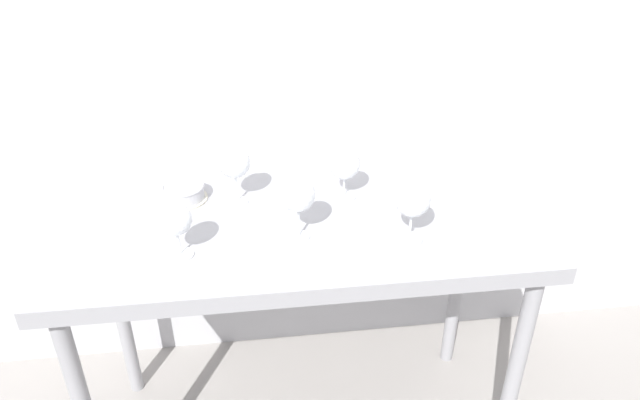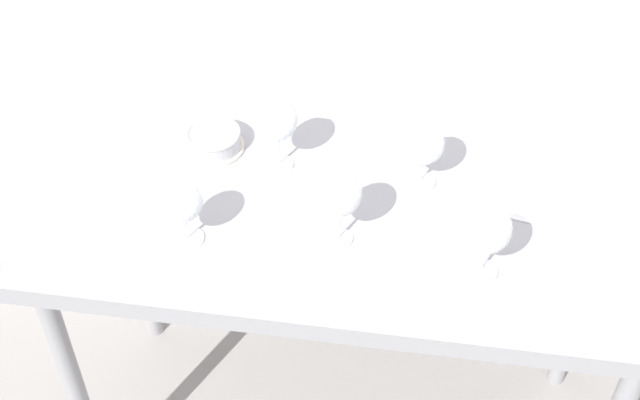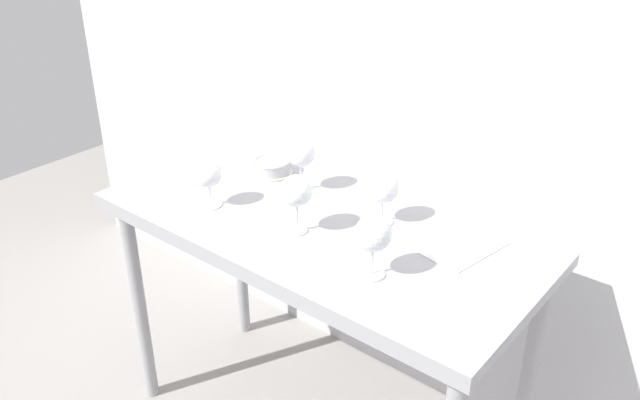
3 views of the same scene
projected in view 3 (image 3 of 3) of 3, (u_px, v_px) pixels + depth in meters
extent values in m
cube|color=#BABABF|center=(410.00, 60.00, 2.20)|extent=(3.80, 0.04, 2.60)
cube|color=#96969B|center=(318.00, 226.00, 2.05)|extent=(1.40, 0.64, 0.04)
cube|color=#96969B|center=(243.00, 273.00, 1.83)|extent=(1.40, 0.01, 0.05)
cylinder|color=#96969B|center=(139.00, 305.00, 2.44)|extent=(0.05, 0.05, 0.86)
cylinder|color=#96969B|center=(240.00, 248.00, 2.80)|extent=(0.05, 0.05, 0.86)
cylinder|color=#96969B|center=(527.00, 382.00, 2.08)|extent=(0.05, 0.05, 0.86)
cylinder|color=white|center=(211.00, 205.00, 2.13)|extent=(0.07, 0.07, 0.00)
cylinder|color=white|center=(210.00, 194.00, 2.12)|extent=(0.01, 0.01, 0.07)
sphere|color=white|center=(208.00, 174.00, 2.08)|extent=(0.09, 0.09, 0.09)
cylinder|color=maroon|center=(209.00, 178.00, 2.09)|extent=(0.06, 0.06, 0.03)
cylinder|color=white|center=(297.00, 231.00, 1.99)|extent=(0.06, 0.06, 0.00)
cylinder|color=white|center=(297.00, 217.00, 1.96)|extent=(0.01, 0.01, 0.09)
sphere|color=white|center=(296.00, 191.00, 1.92)|extent=(0.10, 0.10, 0.10)
cylinder|color=maroon|center=(297.00, 196.00, 1.93)|extent=(0.07, 0.07, 0.03)
cylinder|color=white|center=(372.00, 274.00, 1.78)|extent=(0.07, 0.07, 0.00)
cylinder|color=white|center=(372.00, 260.00, 1.76)|extent=(0.01, 0.01, 0.08)
sphere|color=white|center=(373.00, 233.00, 1.72)|extent=(0.10, 0.10, 0.10)
cylinder|color=maroon|center=(373.00, 239.00, 1.73)|extent=(0.07, 0.07, 0.02)
cylinder|color=white|center=(381.00, 221.00, 2.04)|extent=(0.07, 0.07, 0.00)
cylinder|color=white|center=(382.00, 210.00, 2.02)|extent=(0.01, 0.01, 0.07)
sphere|color=white|center=(383.00, 188.00, 1.99)|extent=(0.10, 0.10, 0.10)
cylinder|color=maroon|center=(383.00, 193.00, 1.99)|extent=(0.07, 0.07, 0.03)
cylinder|color=white|center=(301.00, 189.00, 2.23)|extent=(0.07, 0.07, 0.00)
cylinder|color=white|center=(301.00, 176.00, 2.21)|extent=(0.01, 0.01, 0.09)
sphere|color=white|center=(301.00, 153.00, 2.17)|extent=(0.09, 0.09, 0.09)
cylinder|color=maroon|center=(301.00, 157.00, 2.18)|extent=(0.07, 0.07, 0.02)
cube|color=white|center=(462.00, 247.00, 1.90)|extent=(0.20, 0.27, 0.00)
cylinder|color=beige|center=(272.00, 172.00, 2.35)|extent=(0.15, 0.15, 0.01)
cylinder|color=#B7B7BC|center=(272.00, 166.00, 2.34)|extent=(0.13, 0.13, 0.04)
torus|color=#B7B7BC|center=(272.00, 161.00, 2.33)|extent=(0.14, 0.14, 0.01)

